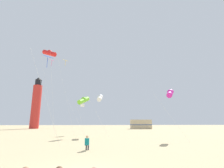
{
  "coord_description": "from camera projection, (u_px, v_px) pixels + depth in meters",
  "views": [
    {
      "loc": [
        0.85,
        -7.24,
        2.26
      ],
      "look_at": [
        2.0,
        10.19,
        6.17
      ],
      "focal_mm": 26.76,
      "sensor_mm": 36.0,
      "label": 1
    }
  ],
  "objects": [
    {
      "name": "kite_box_orange",
      "position": [
        82.0,
        103.0,
        30.28
      ],
      "size": [
        1.66,
        1.38,
        6.01
      ],
      "color": "silver",
      "rests_on": "ground"
    },
    {
      "name": "kite_tube_magenta",
      "position": [
        170.0,
        93.0,
        21.98
      ],
      "size": [
        3.47,
        3.8,
        6.59
      ],
      "color": "silver",
      "rests_on": "ground"
    },
    {
      "name": "kite_tube_white",
      "position": [
        100.0,
        98.0,
        26.88
      ],
      "size": [
        3.19,
        3.04,
        6.68
      ],
      "color": "silver",
      "rests_on": "ground"
    },
    {
      "name": "kite_flyer_standing",
      "position": [
        87.0,
        142.0,
        13.3
      ],
      "size": [
        0.35,
        0.51,
        1.16
      ],
      "rotation": [
        0.0,
        0.0,
        3.12
      ],
      "color": "#147F84",
      "rests_on": "ground"
    },
    {
      "name": "lighthouse_distant",
      "position": [
        36.0,
        104.0,
        54.43
      ],
      "size": [
        2.8,
        2.8,
        16.8
      ],
      "color": "red",
      "rests_on": "ground"
    },
    {
      "name": "kite_tube_scarlet",
      "position": [
        49.0,
        53.0,
        26.32
      ],
      "size": [
        2.88,
        2.46,
        13.51
      ],
      "color": "silver",
      "rests_on": "ground"
    },
    {
      "name": "rv_van_tan",
      "position": [
        141.0,
        124.0,
        51.9
      ],
      "size": [
        6.48,
        2.45,
        2.8
      ],
      "rotation": [
        0.0,
        0.0,
        0.02
      ],
      "color": "#C6B28C",
      "rests_on": "ground"
    },
    {
      "name": "kite_diamond_blue",
      "position": [
        48.0,
        59.0,
        17.1
      ],
      "size": [
        3.04,
        2.71,
        9.03
      ],
      "color": "silver",
      "rests_on": "ground"
    },
    {
      "name": "kite_tube_lime",
      "position": [
        84.0,
        100.0,
        25.23
      ],
      "size": [
        3.15,
        3.54,
        6.1
      ],
      "color": "silver",
      "rests_on": "ground"
    },
    {
      "name": "kite_diamond_gold",
      "position": [
        65.0,
        64.0,
        31.13
      ],
      "size": [
        3.39,
        3.04,
        13.73
      ],
      "color": "silver",
      "rests_on": "ground"
    },
    {
      "name": "kite_diamond_rainbow",
      "position": [
        51.0,
        64.0,
        30.87
      ],
      "size": [
        3.2,
        2.49,
        13.64
      ],
      "color": "silver",
      "rests_on": "ground"
    }
  ]
}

